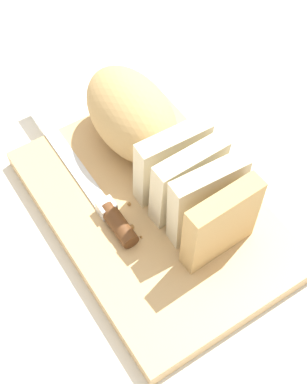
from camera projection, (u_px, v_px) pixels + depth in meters
The scene contains 8 objects.
ground_plane at pixel (153, 216), 0.71m from camera, with size 3.00×3.00×0.00m, color silver.
cutting_board at pixel (153, 211), 0.70m from camera, with size 0.36×0.24×0.02m, color tan.
bread_loaf at pixel (153, 141), 0.68m from camera, with size 0.30×0.10×0.11m.
bread_knife at pixel (101, 200), 0.69m from camera, with size 0.29×0.02×0.02m.
crumb_near_knife at pixel (132, 227), 0.67m from camera, with size 0.01×0.01×0.01m, color #A8753D.
crumb_near_loaf at pixel (141, 237), 0.66m from camera, with size 0.00×0.00×0.00m, color #A8753D.
crumb_stray_left at pixel (198, 203), 0.69m from camera, with size 0.01×0.01×0.01m, color #A8753D.
crumb_stray_right at pixel (129, 204), 0.69m from camera, with size 0.00×0.00×0.00m, color #A8753D.
Camera 1 is at (0.32, -0.21, 0.60)m, focal length 50.81 mm.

